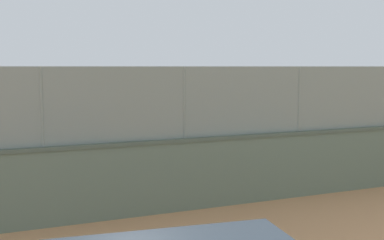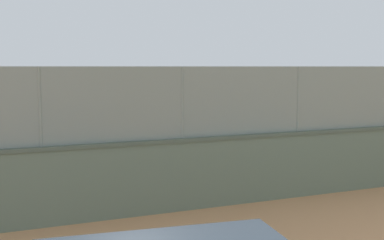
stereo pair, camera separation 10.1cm
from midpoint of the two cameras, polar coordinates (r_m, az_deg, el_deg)
The scene contains 6 objects.
ground_plane at distance 22.88m, azimuth -2.56°, elevation -1.97°, with size 260.00×260.00×0.00m, color tan.
player_crossing_court at distance 15.88m, azimuth 5.18°, elevation -2.27°, with size 0.85×0.98×1.58m.
player_foreground_swinging at distance 23.01m, azimuth -10.76°, elevation 0.42°, with size 0.73×1.24×1.65m.
player_near_wall_returning at distance 22.18m, azimuth -16.91°, elevation 0.08°, with size 0.74×0.84×1.68m.
sports_ball at distance 13.96m, azimuth 3.49°, elevation -2.47°, with size 0.18×0.18×0.18m, color yellow.
spare_ball_by_wall at distance 16.47m, azimuth 19.37°, elevation -5.39°, with size 0.10×0.10×0.10m, color white.
Camera 1 is at (8.10, 21.14, 3.29)m, focal length 45.34 mm.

